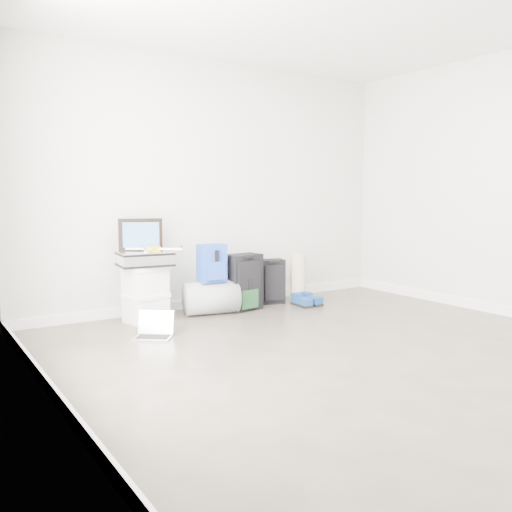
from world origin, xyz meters
TOP-DOWN VIEW (x-y plane):
  - ground at (0.00, 0.00)m, footprint 5.00×5.00m
  - room_envelope at (0.00, 0.02)m, footprint 4.52×5.02m
  - boxes_stack at (-0.98, 2.16)m, footprint 0.45×0.39m
  - briefcase at (-0.98, 2.16)m, footprint 0.53×0.41m
  - painting at (-0.98, 2.26)m, footprint 0.41×0.17m
  - drone at (-0.90, 2.14)m, footprint 0.48×0.48m
  - duffel_bag at (-0.28, 2.11)m, footprint 0.62×0.46m
  - blue_backpack at (-0.28, 2.08)m, footprint 0.29×0.23m
  - large_suitcase at (0.11, 2.10)m, footprint 0.42×0.31m
  - green_backpack at (0.11, 2.08)m, footprint 0.32×0.25m
  - carry_on at (0.56, 2.23)m, footprint 0.36×0.28m
  - shoes at (0.83, 1.91)m, footprint 0.27×0.31m
  - rolled_rug at (0.89, 2.14)m, footprint 0.18×0.18m
  - laptop at (-1.14, 1.57)m, footprint 0.39×0.38m

SIDE VIEW (x-z plane):
  - ground at x=0.00m, z-range 0.00..0.00m
  - shoes at x=0.83m, z-range 0.00..0.10m
  - laptop at x=-1.14m, z-range -0.06..0.17m
  - duffel_bag at x=-0.28m, z-range 0.00..0.35m
  - green_backpack at x=0.11m, z-range -0.01..0.42m
  - carry_on at x=0.56m, z-range 0.00..0.51m
  - boxes_stack at x=-0.98m, z-range 0.00..0.56m
  - rolled_rug at x=0.89m, z-range 0.00..0.56m
  - large_suitcase at x=0.11m, z-range 0.00..0.61m
  - blue_backpack at x=-0.28m, z-range 0.34..0.73m
  - briefcase at x=-0.98m, z-range 0.55..0.70m
  - drone at x=-0.90m, z-range 0.70..0.75m
  - painting at x=-0.98m, z-range 0.70..1.02m
  - room_envelope at x=0.00m, z-range 0.37..3.08m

